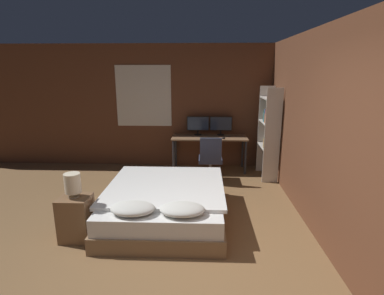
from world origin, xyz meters
The scene contains 13 objects.
ground_plane centered at (0.00, 0.00, 0.00)m, with size 20.00×20.00×0.00m, color brown.
wall_back centered at (-0.02, 4.07, 1.35)m, with size 12.00×0.08×2.70m.
wall_side_right centered at (1.85, 1.50, 1.35)m, with size 0.06×12.00×2.70m.
bed centered at (-0.22, 1.42, 0.25)m, with size 1.70×1.97×0.58m.
nightstand centered at (-1.30, 0.84, 0.29)m, with size 0.39×0.36×0.59m.
bedside_lamp centered at (-1.30, 0.84, 0.77)m, with size 0.20×0.20×0.31m.
desk centered at (0.46, 3.70, 0.66)m, with size 1.62×0.59×0.75m.
monitor_left centered at (0.21, 3.90, 0.99)m, with size 0.48×0.16×0.41m.
monitor_right centered at (0.72, 3.90, 0.99)m, with size 0.48×0.16×0.41m.
keyboard centered at (0.46, 3.51, 0.76)m, with size 0.40×0.13×0.02m.
computer_mouse centered at (0.76, 3.51, 0.77)m, with size 0.07×0.05×0.04m.
office_chair centered at (0.47, 3.02, 0.37)m, with size 0.52×0.52×0.91m.
bookshelf centered at (1.64, 3.27, 1.03)m, with size 0.30×0.71×1.83m.
Camera 1 is at (0.33, -2.61, 2.15)m, focal length 28.00 mm.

